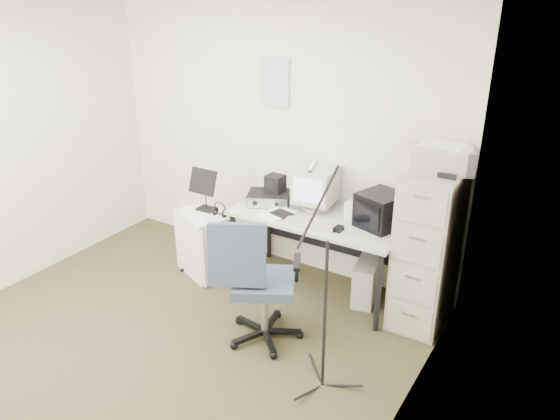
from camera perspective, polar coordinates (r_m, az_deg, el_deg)
The scene contains 21 objects.
floor at distance 4.38m, azimuth -13.15°, elevation -14.31°, with size 3.60×3.60×0.01m, color #3B341C.
wall_back at distance 5.09m, azimuth -0.26°, elevation 7.66°, with size 3.60×0.02×2.50m, color silver.
wall_right at distance 2.84m, azimuth 11.56°, elevation -6.21°, with size 0.02×3.60×2.50m, color silver.
wall_calendar at distance 4.97m, azimuth -0.54°, elevation 13.21°, with size 0.30×0.02×0.44m, color white.
filing_cabinet at distance 4.44m, azimuth 15.13°, elevation -4.01°, with size 0.40×0.60×1.30m, color #A59A8D.
printer at distance 4.18m, azimuth 16.29°, elevation 5.17°, with size 0.47×0.32×0.18m, color #BBB2A4.
desk at distance 4.84m, azimuth 3.92°, elevation -4.54°, with size 1.50×0.70×0.73m, color beige.
crt_monitor at distance 4.77m, azimuth 3.78°, elevation 2.27°, with size 0.34×0.35×0.37m, color #BBB2A4.
crt_tv at distance 4.50m, azimuth 10.45°, elevation 0.01°, with size 0.31×0.33×0.29m, color black.
desk_speaker at distance 4.62m, azimuth 7.41°, elevation -0.04°, with size 0.09×0.09×0.16m, color beige.
keyboard at distance 4.49m, azimuth 3.10°, elevation -1.50°, with size 0.43×0.15×0.02m, color #BBB2A4.
mouse at distance 4.42m, azimuth 6.13°, elevation -1.96°, with size 0.06×0.10×0.03m, color black.
radio_receiver at distance 4.90m, azimuth -1.14°, elevation 1.26°, with size 0.37×0.26×0.11m, color black.
radio_speaker at distance 4.89m, azimuth -0.50°, elevation 2.81°, with size 0.15×0.14×0.15m, color black.
papers at distance 4.68m, azimuth -0.25°, elevation -0.41°, with size 0.21×0.28×0.02m, color white.
pc_tower at distance 4.83m, azimuth 9.03°, elevation -7.32°, with size 0.18×0.40×0.37m, color #BBB2A4.
office_chair at distance 4.14m, azimuth -1.67°, elevation -7.40°, with size 0.59×0.59×1.02m, color #36414D.
side_cart at distance 5.21m, azimuth -7.74°, elevation -3.38°, with size 0.49×0.39×0.61m, color silver.
music_stand at distance 5.07m, azimuth -7.81°, elevation 2.17°, with size 0.28×0.15×0.41m, color black.
headphones at distance 4.99m, azimuth -6.30°, elevation -0.11°, with size 0.14×0.14×0.03m, color black.
mic_stand at distance 3.57m, azimuth 4.79°, elevation -8.81°, with size 0.02×0.02×1.46m, color black.
Camera 1 is at (2.59, -2.36, 2.64)m, focal length 35.00 mm.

